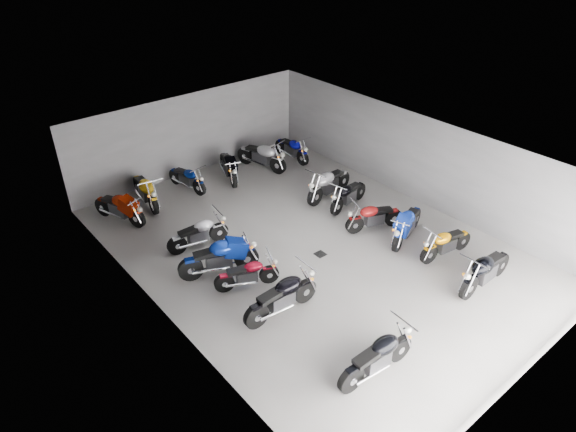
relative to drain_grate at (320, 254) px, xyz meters
name	(u,v)px	position (x,y,z in m)	size (l,w,h in m)	color
ground	(310,247)	(0.00, 0.50, -0.01)	(14.00, 14.00, 0.00)	#A19E98
wall_back	(191,134)	(0.00, 7.50, 1.59)	(10.00, 0.10, 3.20)	gray
wall_left	(161,269)	(-5.00, 0.50, 1.59)	(0.10, 14.00, 3.20)	gray
wall_right	(416,158)	(5.00, 0.50, 1.59)	(0.10, 14.00, 3.20)	gray
ceiling	(312,154)	(0.00, 0.50, 3.21)	(10.00, 14.00, 0.04)	black
drain_grate	(320,254)	(0.00, 0.00, 0.00)	(0.32, 0.32, 0.01)	black
motorcycle_left_a	(378,357)	(-2.22, -4.27, 0.53)	(2.22, 0.47, 0.98)	black
motorcycle_left_c	(282,297)	(-2.59, -1.29, 0.55)	(2.32, 0.47, 1.02)	black
motorcycle_left_d	(248,274)	(-2.64, 0.18, 0.44)	(1.78, 0.83, 0.82)	black
motorcycle_left_e	(220,257)	(-2.90, 1.19, 0.57)	(2.29, 0.99, 1.05)	black
motorcycle_left_f	(199,233)	(-2.64, 2.77, 0.48)	(2.04, 0.49, 0.90)	black
motorcycle_right_a	(485,270)	(2.48, -4.08, 0.55)	(2.34, 0.46, 1.03)	black
motorcycle_right_b	(446,243)	(2.86, -2.50, 0.48)	(2.02, 0.49, 0.89)	black
motorcycle_right_c	(407,225)	(2.70, -1.13, 0.54)	(2.19, 0.88, 1.00)	black
motorcycle_right_d	(374,217)	(2.32, -0.07, 0.48)	(1.95, 0.87, 0.90)	black
motorcycle_right_e	(348,195)	(2.73, 1.51, 0.49)	(2.04, 0.55, 0.90)	black
motorcycle_right_f	(329,183)	(2.68, 2.46, 0.56)	(2.36, 0.60, 1.04)	black
motorcycle_back_a	(120,208)	(-3.89, 5.78, 0.53)	(0.92, 2.12, 0.97)	black
motorcycle_back_b	(145,190)	(-2.69, 6.28, 0.55)	(0.55, 2.33, 1.02)	black
motorcycle_back_c	(187,178)	(-0.99, 6.29, 0.47)	(0.51, 1.98, 0.88)	black
motorcycle_back_d	(229,166)	(0.71, 6.04, 0.53)	(0.92, 2.15, 0.98)	black
motorcycle_back_e	(262,156)	(2.25, 5.90, 0.56)	(0.81, 2.31, 1.04)	black
motorcycle_back_f	(292,149)	(3.75, 5.78, 0.49)	(0.41, 2.07, 0.91)	black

